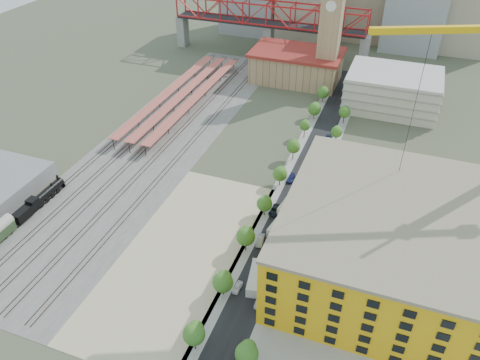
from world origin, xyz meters
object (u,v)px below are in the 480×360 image
(construction_building, at_px, (383,240))
(site_trailer_d, at_px, (289,204))
(site_trailer_c, at_px, (280,224))
(locomotive, at_px, (41,199))
(site_trailer_a, at_px, (255,278))
(clock_tower, at_px, (332,18))
(site_trailer_b, at_px, (256,275))
(car_0, at_px, (237,287))

(construction_building, height_order, site_trailer_d, construction_building)
(site_trailer_c, bearing_deg, locomotive, -158.91)
(site_trailer_a, bearing_deg, clock_tower, 84.71)
(clock_tower, relative_size, site_trailer_d, 5.13)
(construction_building, xyz_separation_m, site_trailer_d, (-26.00, 15.25, -8.02))
(site_trailer_a, height_order, site_trailer_b, site_trailer_a)
(car_0, bearing_deg, locomotive, 173.20)
(locomotive, relative_size, site_trailer_c, 2.04)
(clock_tower, height_order, construction_building, clock_tower)
(site_trailer_a, bearing_deg, site_trailer_d, 80.70)
(clock_tower, height_order, site_trailer_b, clock_tower)
(site_trailer_d, distance_m, car_0, 32.91)
(clock_tower, relative_size, site_trailer_b, 5.89)
(construction_building, distance_m, site_trailer_b, 30.20)
(locomotive, distance_m, car_0, 63.84)
(site_trailer_b, distance_m, site_trailer_c, 19.15)
(construction_building, bearing_deg, locomotive, -175.47)
(clock_tower, distance_m, site_trailer_d, 89.39)
(site_trailer_c, bearing_deg, site_trailer_d, 99.57)
(construction_building, relative_size, site_trailer_a, 5.20)
(site_trailer_a, bearing_deg, site_trailer_c, 80.70)
(construction_building, height_order, car_0, construction_building)
(site_trailer_c, distance_m, site_trailer_d, 9.09)
(locomotive, height_order, site_trailer_c, locomotive)
(site_trailer_d, bearing_deg, locomotive, -152.32)
(site_trailer_b, bearing_deg, clock_tower, 78.69)
(site_trailer_b, xyz_separation_m, site_trailer_c, (0.00, 19.15, 0.17))
(clock_tower, xyz_separation_m, locomotive, (-58.00, -107.29, -26.78))
(car_0, bearing_deg, construction_building, 33.53)
(site_trailer_a, xyz_separation_m, car_0, (-3.00, -3.42, -0.68))
(site_trailer_a, xyz_separation_m, site_trailer_c, (0.00, 20.25, 0.04))
(site_trailer_c, xyz_separation_m, site_trailer_d, (0.00, 9.09, 0.01))
(site_trailer_c, height_order, site_trailer_d, site_trailer_d)
(locomotive, height_order, car_0, locomotive)
(clock_tower, distance_m, locomotive, 124.87)
(car_0, bearing_deg, site_trailer_d, 87.18)
(site_trailer_c, bearing_deg, site_trailer_a, -80.43)
(construction_building, height_order, site_trailer_c, construction_building)
(site_trailer_a, distance_m, car_0, 4.60)
(clock_tower, xyz_separation_m, site_trailer_c, (8.00, -93.83, -27.32))
(clock_tower, bearing_deg, car_0, -87.56)
(clock_tower, height_order, site_trailer_d, clock_tower)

